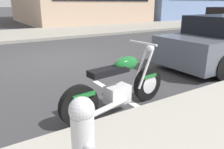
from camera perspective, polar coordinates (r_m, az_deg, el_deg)
name	(u,v)px	position (r m, az deg, el deg)	size (l,w,h in m)	color
ground_plane	(60,60)	(7.26, -13.36, 3.65)	(260.00, 260.00, 0.00)	#333335
sidewalk_far_curb	(171,24)	(19.55, 14.96, 12.42)	(120.00, 5.00, 0.14)	gray
parking_stall_stripe	(122,97)	(4.27, 2.61, -5.87)	(0.12, 2.20, 0.01)	silver
parked_motorcycle	(119,87)	(3.61, 1.74, -3.20)	(2.08, 0.63, 1.11)	black
car_opposite_curb	(223,18)	(19.35, 26.91, 12.97)	(4.41, 1.91, 1.49)	#AD1919
fire_hydrant	(83,134)	(2.14, -7.57, -15.11)	(0.24, 0.36, 0.80)	#B7B7BC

